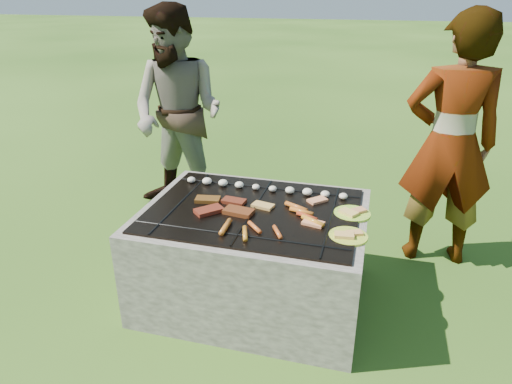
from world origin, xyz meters
TOP-DOWN VIEW (x-y plane):
  - lawn at (0.00, 0.00)m, footprint 60.00×60.00m
  - fire_pit at (0.00, 0.00)m, footprint 1.30×1.00m
  - mushrooms at (-0.02, 0.28)m, footprint 1.05×0.06m
  - pork_slabs at (-0.18, -0.04)m, footprint 0.40×0.30m
  - sausages at (0.17, -0.13)m, footprint 0.53×0.50m
  - bread_on_grate at (0.23, 0.05)m, footprint 0.45×0.41m
  - plate_far at (0.56, 0.10)m, footprint 0.23×0.23m
  - plate_near at (0.56, -0.17)m, footprint 0.25×0.25m
  - cook at (1.12, 0.80)m, footprint 0.67×0.48m
  - bystander at (-0.95, 1.08)m, footprint 0.94×0.80m

SIDE VIEW (x-z plane):
  - lawn at x=0.00m, z-range 0.00..0.00m
  - fire_pit at x=0.00m, z-range -0.03..0.59m
  - plate_near at x=0.56m, z-range 0.59..0.63m
  - plate_far at x=0.56m, z-range 0.59..0.63m
  - bread_on_grate at x=0.23m, z-range 0.61..0.63m
  - pork_slabs at x=-0.18m, z-range 0.61..0.64m
  - sausages at x=0.17m, z-range 0.61..0.64m
  - mushrooms at x=-0.02m, z-range 0.61..0.65m
  - bystander at x=-0.95m, z-range 0.00..1.71m
  - cook at x=1.12m, z-range 0.00..1.71m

